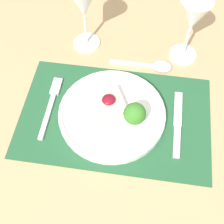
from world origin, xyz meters
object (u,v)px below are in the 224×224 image
object	(u,v)px
knife	(177,128)
wine_glass_near	(193,18)
wine_glass_far	(83,5)
spoon	(156,66)
fork	(51,103)
dinner_plate	(113,113)

from	to	relation	value
knife	wine_glass_near	distance (m)	0.28
knife	wine_glass_near	world-z (taller)	wine_glass_near
knife	wine_glass_far	bearing A→B (deg)	135.74
spoon	knife	bearing A→B (deg)	-70.19
fork	wine_glass_near	bearing A→B (deg)	36.10
dinner_plate	knife	world-z (taller)	dinner_plate
fork	knife	bearing A→B (deg)	-2.39
fork	wine_glass_near	xyz separation A→B (m)	(0.33, 0.22, 0.13)
dinner_plate	knife	bearing A→B (deg)	-4.10
dinner_plate	spoon	distance (m)	0.20
wine_glass_far	dinner_plate	bearing A→B (deg)	-64.78
spoon	wine_glass_far	bearing A→B (deg)	164.26
dinner_plate	wine_glass_near	world-z (taller)	wine_glass_near
dinner_plate	fork	bearing A→B (deg)	174.33
fork	wine_glass_far	xyz separation A→B (m)	(0.05, 0.23, 0.13)
dinner_plate	wine_glass_far	size ratio (longest dim) A/B	1.40
dinner_plate	wine_glass_far	xyz separation A→B (m)	(-0.11, 0.24, 0.12)
dinner_plate	fork	size ratio (longest dim) A/B	1.42
fork	spoon	world-z (taller)	spoon
dinner_plate	wine_glass_near	size ratio (longest dim) A/B	1.42
spoon	fork	bearing A→B (deg)	-146.80
dinner_plate	wine_glass_far	bearing A→B (deg)	115.22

